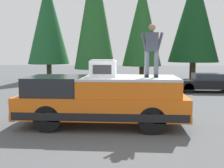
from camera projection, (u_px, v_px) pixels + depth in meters
name	position (u px, v px, depth m)	size (l,w,h in m)	color
ground_plane	(123.00, 125.00, 9.17)	(90.00, 90.00, 0.00)	#4C4F51
pickup_truck	(102.00, 100.00, 9.07)	(2.01, 5.54, 1.65)	orange
compressor_unit	(103.00, 68.00, 8.85)	(0.65, 0.84, 0.56)	silver
person_on_truck_bed	(152.00, 49.00, 8.67)	(0.29, 0.72, 1.69)	#4C515B
parked_car_black	(207.00, 83.00, 17.06)	(1.64, 4.10, 1.16)	black
conifer_left	(194.00, 16.00, 23.16)	(4.27, 4.27, 9.42)	#4C3826
conifer_center_left	(142.00, 24.00, 22.70)	(3.29, 3.29, 8.28)	#4C3826
conifer_center_right	(94.00, 10.00, 21.73)	(3.31, 3.31, 10.51)	#4C3826
conifer_right	(48.00, 22.00, 23.59)	(3.56, 3.56, 8.77)	#4C3826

